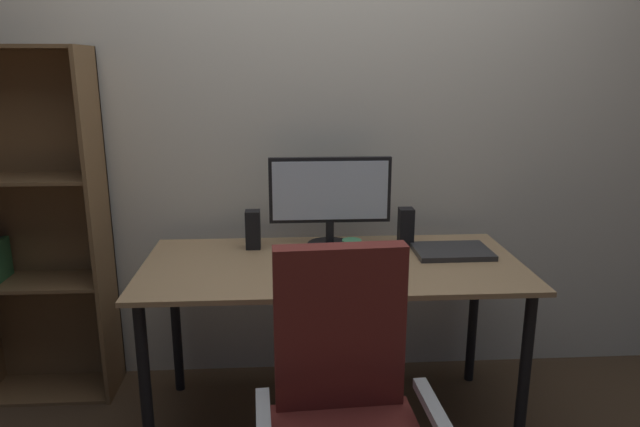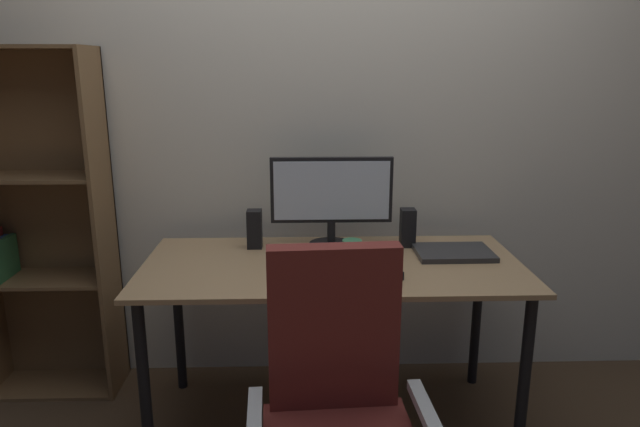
% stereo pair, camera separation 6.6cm
% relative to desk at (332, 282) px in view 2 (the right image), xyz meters
% --- Properties ---
extents(ground_plane, '(12.00, 12.00, 0.00)m').
position_rel_desk_xyz_m(ground_plane, '(0.00, 0.00, -0.66)').
color(ground_plane, '#4C3826').
extents(back_wall, '(6.40, 0.10, 2.60)m').
position_rel_desk_xyz_m(back_wall, '(0.00, 0.53, 0.64)').
color(back_wall, silver).
rests_on(back_wall, ground).
extents(desk, '(1.55, 0.73, 0.74)m').
position_rel_desk_xyz_m(desk, '(0.00, 0.00, 0.00)').
color(desk, tan).
rests_on(desk, ground).
extents(monitor, '(0.53, 0.20, 0.40)m').
position_rel_desk_xyz_m(monitor, '(0.01, 0.22, 0.31)').
color(monitor, black).
rests_on(monitor, desk).
extents(keyboard, '(0.29, 0.12, 0.02)m').
position_rel_desk_xyz_m(keyboard, '(0.01, -0.17, 0.09)').
color(keyboard, silver).
rests_on(keyboard, desk).
extents(mouse, '(0.08, 0.11, 0.03)m').
position_rel_desk_xyz_m(mouse, '(0.22, -0.17, 0.10)').
color(mouse, black).
rests_on(mouse, desk).
extents(coffee_mug, '(0.10, 0.08, 0.09)m').
position_rel_desk_xyz_m(coffee_mug, '(0.08, 0.03, 0.13)').
color(coffee_mug, '#387F51').
rests_on(coffee_mug, desk).
extents(laptop, '(0.32, 0.23, 0.02)m').
position_rel_desk_xyz_m(laptop, '(0.52, 0.08, 0.09)').
color(laptop, '#2D2D30').
rests_on(laptop, desk).
extents(speaker_left, '(0.06, 0.07, 0.17)m').
position_rel_desk_xyz_m(speaker_left, '(-0.33, 0.21, 0.17)').
color(speaker_left, black).
rests_on(speaker_left, desk).
extents(speaker_right, '(0.06, 0.07, 0.17)m').
position_rel_desk_xyz_m(speaker_right, '(0.34, 0.21, 0.17)').
color(speaker_right, black).
rests_on(speaker_right, desk).
extents(bookshelf, '(0.60, 0.28, 1.60)m').
position_rel_desk_xyz_m(bookshelf, '(-1.33, 0.36, 0.13)').
color(bookshelf, brown).
rests_on(bookshelf, ground).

